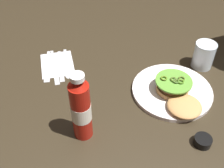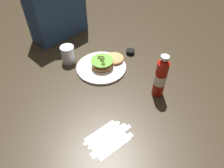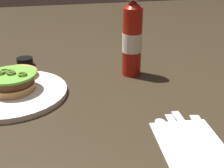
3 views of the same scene
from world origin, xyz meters
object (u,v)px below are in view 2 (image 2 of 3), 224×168
(water_glass, at_px, (68,54))
(diner_person, at_px, (55,1))
(butter_knife, at_px, (114,137))
(spoon_utensil, at_px, (107,129))
(burger_sandwich, at_px, (107,61))
(fork_utensil, at_px, (117,143))
(condiment_cup, at_px, (130,52))
(ketchup_bottle, at_px, (160,78))
(dinner_plate, at_px, (101,67))
(steak_knife, at_px, (110,134))
(napkin, at_px, (107,139))

(water_glass, height_order, diner_person, diner_person)
(butter_knife, xyz_separation_m, spoon_utensil, (0.01, 0.05, 0.00))
(burger_sandwich, xyz_separation_m, spoon_utensil, (-0.31, -0.31, -0.03))
(fork_utensil, relative_size, butter_knife, 0.89)
(spoon_utensil, bearing_deg, fork_utensil, -105.15)
(burger_sandwich, relative_size, condiment_cup, 4.03)
(water_glass, bearing_deg, spoon_utensil, -109.89)
(ketchup_bottle, bearing_deg, spoon_utensil, 174.63)
(dinner_plate, bearing_deg, steak_knife, -129.19)
(spoon_utensil, bearing_deg, napkin, -136.09)
(ketchup_bottle, distance_m, water_glass, 0.56)
(ketchup_bottle, bearing_deg, condiment_cup, 62.72)
(condiment_cup, height_order, spoon_utensil, condiment_cup)
(butter_knife, bearing_deg, burger_sandwich, 48.46)
(napkin, relative_size, butter_knife, 0.72)
(ketchup_bottle, relative_size, spoon_utensil, 1.25)
(burger_sandwich, height_order, condiment_cup, burger_sandwich)
(dinner_plate, height_order, diner_person, diner_person)
(steak_knife, distance_m, diner_person, 0.90)
(spoon_utensil, bearing_deg, ketchup_bottle, -5.37)
(dinner_plate, xyz_separation_m, condiment_cup, (0.23, -0.03, 0.01))
(dinner_plate, height_order, napkin, dinner_plate)
(burger_sandwich, bearing_deg, napkin, -135.00)
(water_glass, height_order, condiment_cup, water_glass)
(burger_sandwich, xyz_separation_m, water_glass, (-0.13, 0.19, 0.02))
(dinner_plate, xyz_separation_m, burger_sandwich, (0.04, -0.01, 0.03))
(condiment_cup, distance_m, napkin, 0.62)
(ketchup_bottle, xyz_separation_m, fork_utensil, (-0.35, -0.04, -0.11))
(water_glass, bearing_deg, fork_utensil, -109.29)
(diner_person, bearing_deg, fork_utensil, -112.23)
(butter_knife, relative_size, steak_knife, 1.12)
(butter_knife, bearing_deg, napkin, 148.81)
(burger_sandwich, distance_m, spoon_utensil, 0.44)
(ketchup_bottle, bearing_deg, napkin, -179.75)
(dinner_plate, bearing_deg, diner_person, 82.80)
(condiment_cup, relative_size, spoon_utensil, 0.28)
(condiment_cup, bearing_deg, steak_knife, -148.19)
(spoon_utensil, bearing_deg, condiment_cup, 30.13)
(fork_utensil, bearing_deg, condiment_cup, 35.08)
(spoon_utensil, bearing_deg, dinner_plate, 49.48)
(fork_utensil, bearing_deg, napkin, 108.23)
(butter_knife, xyz_separation_m, steak_knife, (0.00, 0.02, 0.00))
(ketchup_bottle, bearing_deg, steak_knife, 178.85)
(dinner_plate, distance_m, butter_knife, 0.46)
(ketchup_bottle, height_order, spoon_utensil, ketchup_bottle)
(water_glass, bearing_deg, burger_sandwich, -56.63)
(steak_knife, relative_size, diner_person, 0.35)
(butter_knife, bearing_deg, dinner_plate, 52.57)
(water_glass, bearing_deg, butter_knife, -109.07)
(napkin, distance_m, diner_person, 0.92)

